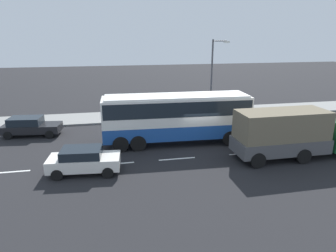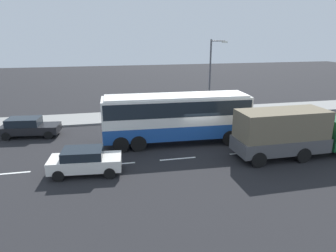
% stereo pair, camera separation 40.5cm
% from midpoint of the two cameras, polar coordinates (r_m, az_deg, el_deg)
% --- Properties ---
extents(ground_plane, '(120.00, 120.00, 0.00)m').
position_cam_midpoint_polar(ground_plane, '(22.41, 5.14, -3.36)').
color(ground_plane, black).
extents(sidewalk_curb, '(80.00, 4.00, 0.15)m').
position_cam_midpoint_polar(sidewalk_curb, '(30.26, 0.34, 2.26)').
color(sidewalk_curb, gray).
rests_on(sidewalk_curb, ground_plane).
extents(lane_centreline, '(29.11, 0.16, 0.01)m').
position_cam_midpoint_polar(lane_centreline, '(19.32, -5.87, -6.80)').
color(lane_centreline, white).
rests_on(lane_centreline, ground_plane).
extents(coach_bus, '(10.72, 3.02, 3.60)m').
position_cam_midpoint_polar(coach_bus, '(21.89, 1.09, 2.33)').
color(coach_bus, '#1E4C9E').
rests_on(coach_bus, ground_plane).
extents(cargo_truck, '(8.41, 2.65, 3.16)m').
position_cam_midpoint_polar(cargo_truck, '(21.18, 22.21, -1.00)').
color(cargo_truck, '#19592D').
rests_on(cargo_truck, ground_plane).
extents(car_white_minivan, '(4.21, 2.16, 1.51)m').
position_cam_midpoint_polar(car_white_minivan, '(18.12, -16.08, -6.32)').
color(car_white_minivan, white).
rests_on(car_white_minivan, ground_plane).
extents(car_black_sedan, '(4.58, 2.28, 1.51)m').
position_cam_midpoint_polar(car_black_sedan, '(26.17, -25.33, -0.13)').
color(car_black_sedan, black).
rests_on(car_black_sedan, ground_plane).
extents(pedestrian_near_curb, '(0.32, 0.32, 1.64)m').
position_cam_midpoint_polar(pedestrian_near_curb, '(29.50, 2.66, 3.88)').
color(pedestrian_near_curb, '#38334C').
rests_on(pedestrian_near_curb, sidewalk_curb).
extents(pedestrian_at_crossing, '(0.32, 0.32, 1.70)m').
position_cam_midpoint_polar(pedestrian_at_crossing, '(29.03, -6.75, 3.66)').
color(pedestrian_at_crossing, '#38334C').
rests_on(pedestrian_at_crossing, sidewalk_curb).
extents(street_lamp, '(1.65, 0.24, 7.18)m').
position_cam_midpoint_polar(street_lamp, '(28.96, 7.85, 9.85)').
color(street_lamp, '#47474C').
rests_on(street_lamp, sidewalk_curb).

